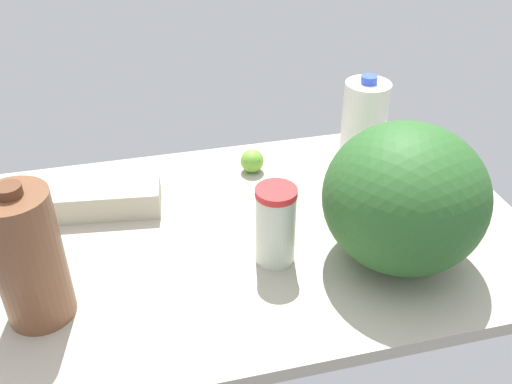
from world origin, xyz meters
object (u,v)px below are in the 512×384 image
(egg_carton, at_px, (89,200))
(lime_loose, at_px, (277,193))
(watermelon, at_px, (405,198))
(lime_beside_bowl, at_px, (252,161))
(tumbler_cup, at_px, (275,225))
(chocolate_milk_jug, at_px, (28,257))
(milk_jug, at_px, (364,126))

(egg_carton, bearing_deg, lime_loose, 176.72)
(watermelon, bearing_deg, lime_beside_bowl, -62.43)
(lime_loose, distance_m, lime_beside_bowl, 0.16)
(egg_carton, distance_m, watermelon, 0.70)
(egg_carton, xyz_separation_m, lime_beside_bowl, (-0.40, -0.08, -0.00))
(tumbler_cup, xyz_separation_m, lime_loose, (-0.06, -0.19, -0.05))
(tumbler_cup, height_order, watermelon, watermelon)
(watermelon, bearing_deg, lime_loose, -51.91)
(watermelon, relative_size, lime_loose, 5.05)
(chocolate_milk_jug, height_order, lime_beside_bowl, chocolate_milk_jug)
(chocolate_milk_jug, xyz_separation_m, watermelon, (-0.70, 0.01, 0.02))
(lime_beside_bowl, bearing_deg, lime_loose, 97.52)
(tumbler_cup, height_order, milk_jug, milk_jug)
(tumbler_cup, xyz_separation_m, lime_beside_bowl, (-0.04, -0.35, -0.06))
(milk_jug, xyz_separation_m, lime_loose, (0.25, 0.11, -0.09))
(milk_jug, bearing_deg, lime_loose, 24.06)
(milk_jug, bearing_deg, chocolate_milk_jug, 24.17)
(milk_jug, relative_size, egg_carton, 0.78)
(milk_jug, relative_size, chocolate_milk_jug, 0.90)
(lime_loose, bearing_deg, lime_beside_bowl, -82.48)
(milk_jug, relative_size, lime_loose, 3.95)
(tumbler_cup, bearing_deg, watermelon, 168.03)
(milk_jug, relative_size, watermelon, 0.78)
(watermelon, bearing_deg, egg_carton, -27.41)
(chocolate_milk_jug, xyz_separation_m, lime_beside_bowl, (-0.49, -0.39, -0.10))
(milk_jug, bearing_deg, watermelon, 79.38)
(tumbler_cup, distance_m, milk_jug, 0.43)
(watermelon, height_order, lime_beside_bowl, watermelon)
(milk_jug, distance_m, watermelon, 0.36)
(lime_beside_bowl, bearing_deg, watermelon, 117.57)
(tumbler_cup, relative_size, milk_jug, 0.69)
(watermelon, bearing_deg, milk_jug, -100.62)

